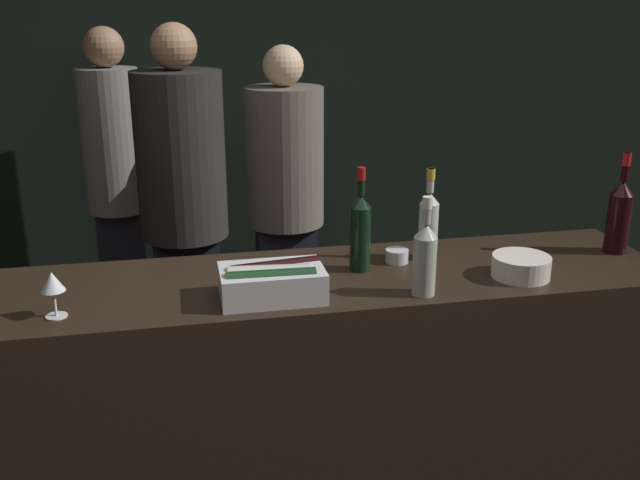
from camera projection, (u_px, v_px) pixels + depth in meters
wall_back_chalkboard at (251, 98)px, 4.24m from camera, size 6.40×0.06×2.80m
bar_counter at (322, 413)px, 2.58m from camera, size 2.41×0.60×1.06m
ice_bin_with_bottles at (272, 280)px, 2.22m from camera, size 0.33×0.20×0.11m
bowl_white at (521, 266)px, 2.39m from camera, size 0.20×0.20×0.07m
wine_glass at (52, 284)px, 2.07m from camera, size 0.07×0.07×0.14m
candle_votive at (397, 256)px, 2.53m from camera, size 0.08×0.08×0.05m
red_wine_bottle_burgundy at (360, 230)px, 2.42m from camera, size 0.07×0.07×0.36m
white_wine_bottle at (425, 256)px, 2.22m from camera, size 0.07×0.07×0.32m
rose_wine_bottle at (429, 222)px, 2.54m from camera, size 0.07×0.07×0.33m
red_wine_bottle_tall at (619, 214)px, 2.60m from camera, size 0.08×0.08×0.37m
person_in_hoodie at (116, 177)px, 3.88m from camera, size 0.32×0.32×1.83m
person_blond_tee at (183, 202)px, 3.40m from camera, size 0.42×0.42×1.86m
person_grey_polo at (285, 194)px, 3.82m from camera, size 0.41×0.41×1.74m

